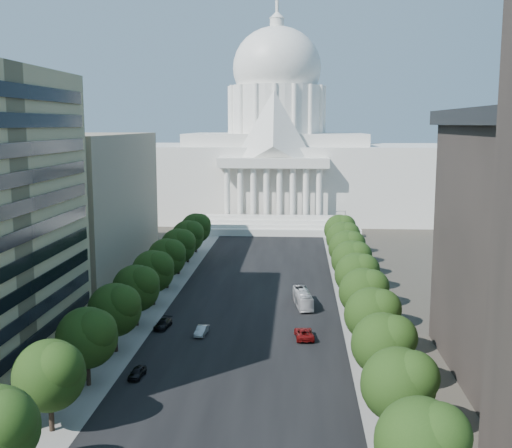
% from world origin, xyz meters
% --- Properties ---
extents(road_asphalt, '(30.00, 260.00, 0.01)m').
position_xyz_m(road_asphalt, '(0.00, 90.00, 0.00)').
color(road_asphalt, black).
rests_on(road_asphalt, ground).
extents(sidewalk_left, '(8.00, 260.00, 0.02)m').
position_xyz_m(sidewalk_left, '(-19.00, 90.00, 0.00)').
color(sidewalk_left, gray).
rests_on(sidewalk_left, ground).
extents(sidewalk_right, '(8.00, 260.00, 0.02)m').
position_xyz_m(sidewalk_right, '(19.00, 90.00, 0.00)').
color(sidewalk_right, gray).
rests_on(sidewalk_right, ground).
extents(capitol, '(120.00, 56.00, 73.00)m').
position_xyz_m(capitol, '(0.00, 184.89, 20.01)').
color(capitol, white).
rests_on(capitol, ground).
extents(office_block_left_far, '(38.00, 52.00, 30.00)m').
position_xyz_m(office_block_left_far, '(-48.00, 100.00, 15.00)').
color(office_block_left_far, gray).
rests_on(office_block_left_far, ground).
extents(tree_l_b, '(7.79, 7.60, 9.97)m').
position_xyz_m(tree_l_b, '(-17.66, 23.81, 6.45)').
color(tree_l_b, '#33261C').
rests_on(tree_l_b, ground).
extents(tree_l_c, '(7.79, 7.60, 9.97)m').
position_xyz_m(tree_l_c, '(-17.66, 35.81, 6.45)').
color(tree_l_c, '#33261C').
rests_on(tree_l_c, ground).
extents(tree_l_d, '(7.79, 7.60, 9.97)m').
position_xyz_m(tree_l_d, '(-17.66, 47.81, 6.45)').
color(tree_l_d, '#33261C').
rests_on(tree_l_d, ground).
extents(tree_l_e, '(7.79, 7.60, 9.97)m').
position_xyz_m(tree_l_e, '(-17.66, 59.81, 6.45)').
color(tree_l_e, '#33261C').
rests_on(tree_l_e, ground).
extents(tree_l_f, '(7.79, 7.60, 9.97)m').
position_xyz_m(tree_l_f, '(-17.66, 71.81, 6.45)').
color(tree_l_f, '#33261C').
rests_on(tree_l_f, ground).
extents(tree_l_g, '(7.79, 7.60, 9.97)m').
position_xyz_m(tree_l_g, '(-17.66, 83.81, 6.45)').
color(tree_l_g, '#33261C').
rests_on(tree_l_g, ground).
extents(tree_l_h, '(7.79, 7.60, 9.97)m').
position_xyz_m(tree_l_h, '(-17.66, 95.81, 6.45)').
color(tree_l_h, '#33261C').
rests_on(tree_l_h, ground).
extents(tree_l_i, '(7.79, 7.60, 9.97)m').
position_xyz_m(tree_l_i, '(-17.66, 107.81, 6.45)').
color(tree_l_i, '#33261C').
rests_on(tree_l_i, ground).
extents(tree_l_j, '(7.79, 7.60, 9.97)m').
position_xyz_m(tree_l_j, '(-17.66, 119.81, 6.45)').
color(tree_l_j, '#33261C').
rests_on(tree_l_j, ground).
extents(tree_r_a, '(7.79, 7.60, 9.97)m').
position_xyz_m(tree_r_a, '(18.34, 11.81, 6.45)').
color(tree_r_a, '#33261C').
rests_on(tree_r_a, ground).
extents(tree_r_b, '(7.79, 7.60, 9.97)m').
position_xyz_m(tree_r_b, '(18.34, 23.81, 6.45)').
color(tree_r_b, '#33261C').
rests_on(tree_r_b, ground).
extents(tree_r_c, '(7.79, 7.60, 9.97)m').
position_xyz_m(tree_r_c, '(18.34, 35.81, 6.45)').
color(tree_r_c, '#33261C').
rests_on(tree_r_c, ground).
extents(tree_r_d, '(7.79, 7.60, 9.97)m').
position_xyz_m(tree_r_d, '(18.34, 47.81, 6.45)').
color(tree_r_d, '#33261C').
rests_on(tree_r_d, ground).
extents(tree_r_e, '(7.79, 7.60, 9.97)m').
position_xyz_m(tree_r_e, '(18.34, 59.81, 6.45)').
color(tree_r_e, '#33261C').
rests_on(tree_r_e, ground).
extents(tree_r_f, '(7.79, 7.60, 9.97)m').
position_xyz_m(tree_r_f, '(18.34, 71.81, 6.45)').
color(tree_r_f, '#33261C').
rests_on(tree_r_f, ground).
extents(tree_r_g, '(7.79, 7.60, 9.97)m').
position_xyz_m(tree_r_g, '(18.34, 83.81, 6.45)').
color(tree_r_g, '#33261C').
rests_on(tree_r_g, ground).
extents(tree_r_h, '(7.79, 7.60, 9.97)m').
position_xyz_m(tree_r_h, '(18.34, 95.81, 6.45)').
color(tree_r_h, '#33261C').
rests_on(tree_r_h, ground).
extents(tree_r_i, '(7.79, 7.60, 9.97)m').
position_xyz_m(tree_r_i, '(18.34, 107.81, 6.45)').
color(tree_r_i, '#33261C').
rests_on(tree_r_i, ground).
extents(tree_r_j, '(7.79, 7.60, 9.97)m').
position_xyz_m(tree_r_j, '(18.34, 119.81, 6.45)').
color(tree_r_j, '#33261C').
rests_on(tree_r_j, ground).
extents(streetlight_b, '(2.61, 0.44, 9.00)m').
position_xyz_m(streetlight_b, '(19.90, 35.00, 5.82)').
color(streetlight_b, gray).
rests_on(streetlight_b, ground).
extents(streetlight_c, '(2.61, 0.44, 9.00)m').
position_xyz_m(streetlight_c, '(19.90, 60.00, 5.82)').
color(streetlight_c, gray).
rests_on(streetlight_c, ground).
extents(streetlight_d, '(2.61, 0.44, 9.00)m').
position_xyz_m(streetlight_d, '(19.90, 85.00, 5.82)').
color(streetlight_d, gray).
rests_on(streetlight_d, ground).
extents(streetlight_e, '(2.61, 0.44, 9.00)m').
position_xyz_m(streetlight_e, '(19.90, 110.00, 5.82)').
color(streetlight_e, gray).
rests_on(streetlight_e, ground).
extents(streetlight_f, '(2.61, 0.44, 9.00)m').
position_xyz_m(streetlight_f, '(19.90, 135.00, 5.82)').
color(streetlight_f, gray).
rests_on(streetlight_f, ground).
extents(car_dark_a, '(1.92, 3.98, 1.31)m').
position_xyz_m(car_dark_a, '(-12.59, 38.81, 0.66)').
color(car_dark_a, black).
rests_on(car_dark_a, ground).
extents(car_silver, '(1.88, 4.34, 1.39)m').
position_xyz_m(car_silver, '(-6.87, 55.92, 0.70)').
color(car_silver, '#A7AAAF').
rests_on(car_silver, ground).
extents(car_red, '(3.22, 6.00, 1.60)m').
position_xyz_m(car_red, '(8.86, 55.37, 0.80)').
color(car_red, maroon).
rests_on(car_red, ground).
extents(car_dark_b, '(2.54, 4.97, 1.38)m').
position_xyz_m(car_dark_b, '(-13.50, 58.87, 0.69)').
color(car_dark_b, black).
rests_on(car_dark_b, ground).
extents(city_bus, '(3.78, 10.49, 2.86)m').
position_xyz_m(city_bus, '(8.75, 72.81, 1.43)').
color(city_bus, silver).
rests_on(city_bus, ground).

